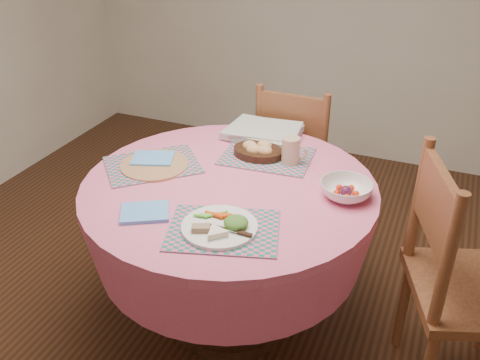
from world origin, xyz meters
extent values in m
plane|color=#331C0F|center=(0.00, 0.00, 0.00)|extent=(4.00, 4.00, 0.00)
cylinder|color=#DF688D|center=(0.00, 0.00, 0.73)|extent=(1.24, 1.24, 0.04)
cone|color=#DF688D|center=(0.00, 0.00, 0.56)|extent=(1.24, 1.24, 0.30)
cylinder|color=black|center=(0.00, 0.00, 0.22)|extent=(0.14, 0.14, 0.44)
cylinder|color=black|center=(0.00, 0.00, 0.03)|extent=(0.56, 0.56, 0.06)
cube|color=brown|center=(1.01, 0.02, 0.49)|extent=(0.59, 0.61, 0.04)
cylinder|color=brown|center=(0.77, 0.14, 0.25)|extent=(0.06, 0.06, 0.49)
cylinder|color=brown|center=(0.88, -0.23, 0.76)|extent=(0.06, 0.06, 0.55)
cylinder|color=brown|center=(0.75, 0.14, 0.76)|extent=(0.06, 0.06, 0.55)
cube|color=brown|center=(0.81, -0.05, 0.87)|extent=(0.16, 0.38, 0.26)
cube|color=brown|center=(0.05, 0.88, 0.45)|extent=(0.44, 0.42, 0.04)
cylinder|color=brown|center=(0.23, 1.04, 0.22)|extent=(0.04, 0.04, 0.45)
cylinder|color=brown|center=(-0.12, 1.05, 0.22)|extent=(0.04, 0.04, 0.45)
cylinder|color=brown|center=(0.23, 0.71, 0.22)|extent=(0.04, 0.04, 0.45)
cylinder|color=brown|center=(-0.13, 0.71, 0.22)|extent=(0.04, 0.04, 0.45)
cylinder|color=brown|center=(0.23, 0.69, 0.69)|extent=(0.04, 0.04, 0.50)
cylinder|color=brown|center=(-0.13, 0.69, 0.69)|extent=(0.04, 0.04, 0.50)
cube|color=brown|center=(0.05, 0.69, 0.79)|extent=(0.36, 0.04, 0.24)
cube|color=#147165|center=(0.12, -0.32, 0.75)|extent=(0.47, 0.40, 0.01)
cube|color=#147165|center=(-0.38, 0.02, 0.75)|extent=(0.50, 0.49, 0.01)
cube|color=#147165|center=(0.06, 0.30, 0.75)|extent=(0.42, 0.33, 0.01)
cylinder|color=#A76E48|center=(-0.37, 0.02, 0.76)|extent=(0.30, 0.30, 0.01)
cube|color=#5C9FEE|center=(-0.20, -0.33, 0.76)|extent=(0.23, 0.21, 0.01)
cube|color=#5C9FEE|center=(-0.40, 0.06, 0.76)|extent=(0.22, 0.19, 0.01)
cylinder|color=white|center=(0.10, -0.32, 0.76)|extent=(0.28, 0.28, 0.01)
ellipsoid|color=#2B6623|center=(0.16, -0.33, 0.79)|extent=(0.12, 0.12, 0.04)
cylinder|color=#FBEAC9|center=(0.09, -0.38, 0.78)|extent=(0.13, 0.13, 0.02)
cube|color=#916A54|center=(0.04, -0.35, 0.78)|extent=(0.07, 0.06, 0.02)
cube|color=silver|center=(0.12, -0.35, 0.77)|extent=(0.15, 0.02, 0.00)
cylinder|color=black|center=(0.02, 0.28, 0.77)|extent=(0.23, 0.23, 0.03)
ellipsoid|color=#E2B073|center=(-0.02, 0.28, 0.81)|extent=(0.07, 0.06, 0.05)
ellipsoid|color=#E2B073|center=(0.04, 0.31, 0.81)|extent=(0.07, 0.06, 0.05)
ellipsoid|color=#E2B073|center=(0.06, 0.26, 0.81)|extent=(0.07, 0.06, 0.05)
ellipsoid|color=#E2B073|center=(0.01, 0.25, 0.81)|extent=(0.07, 0.06, 0.05)
cylinder|color=tan|center=(0.18, 0.27, 0.82)|extent=(0.08, 0.08, 0.12)
torus|color=tan|center=(0.22, 0.27, 0.82)|extent=(0.07, 0.01, 0.07)
imported|color=white|center=(0.47, 0.08, 0.78)|extent=(0.26, 0.26, 0.06)
sphere|color=red|center=(0.51, 0.08, 0.77)|extent=(0.03, 0.03, 0.03)
sphere|color=red|center=(0.49, 0.12, 0.77)|extent=(0.03, 0.03, 0.03)
sphere|color=red|center=(0.44, 0.11, 0.77)|extent=(0.03, 0.03, 0.03)
sphere|color=red|center=(0.44, 0.06, 0.77)|extent=(0.03, 0.03, 0.03)
sphere|color=red|center=(0.49, 0.05, 0.77)|extent=(0.03, 0.03, 0.03)
sphere|color=#481433|center=(0.47, 0.08, 0.78)|extent=(0.05, 0.05, 0.05)
cube|color=silver|center=(-0.04, 0.50, 0.77)|extent=(0.35, 0.29, 0.03)
cube|color=silver|center=(-0.02, 0.50, 0.80)|extent=(0.35, 0.28, 0.01)
camera|label=1|loc=(0.79, -1.77, 1.86)|focal=40.00mm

